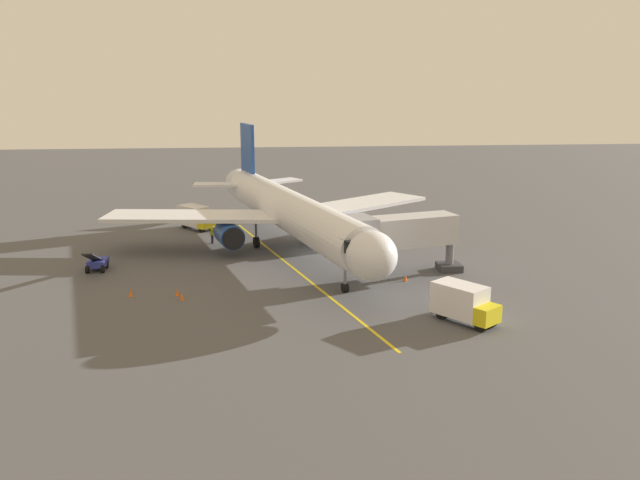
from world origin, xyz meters
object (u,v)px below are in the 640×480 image
ground_crew_wing_walker (212,235)px  belt_loader_near_nose (97,262)px  safety_cone_nose_right (177,292)px  safety_cone_nose_left (131,293)px  safety_cone_wing_port (405,278)px  safety_cone_wing_starboard (182,296)px  box_truck_starboard_side (196,217)px  airplane (289,211)px  jet_bridge (393,234)px  box_truck_portside (464,303)px  ground_crew_marshaller (470,294)px

ground_crew_wing_walker → belt_loader_near_nose: size_ratio=0.37×
safety_cone_nose_right → safety_cone_nose_left: bearing=-2.5°
belt_loader_near_nose → safety_cone_wing_port: 26.86m
safety_cone_nose_left → safety_cone_wing_port: (-22.00, -2.03, 0.00)m
ground_crew_wing_walker → belt_loader_near_nose: belt_loader_near_nose is taller
safety_cone_wing_starboard → ground_crew_wing_walker: bearing=-93.7°
box_truck_starboard_side → airplane: bearing=131.3°
jet_bridge → ground_crew_wing_walker: size_ratio=6.70×
airplane → safety_cone_wing_starboard: size_ratio=72.18×
safety_cone_nose_left → safety_cone_wing_starboard: (-4.04, 1.21, 0.00)m
belt_loader_near_nose → safety_cone_wing_port: (-26.23, 5.79, -0.44)m
jet_bridge → ground_crew_wing_walker: (15.88, -13.68, -2.88)m
jet_bridge → box_truck_starboard_side: size_ratio=2.40×
ground_crew_wing_walker → safety_cone_nose_right: bearing=84.4°
ground_crew_wing_walker → box_truck_starboard_side: box_truck_starboard_side is taller
safety_cone_wing_starboard → box_truck_portside: bearing=161.1°
ground_crew_marshaller → box_truck_portside: (1.49, 3.32, 0.50)m
box_truck_portside → airplane: bearing=-62.4°
box_truck_portside → safety_cone_nose_left: bearing=-18.5°
ground_crew_wing_walker → safety_cone_wing_port: bearing=138.3°
safety_cone_nose_right → safety_cone_wing_port: (-18.45, -2.19, 0.00)m
ground_crew_wing_walker → safety_cone_wing_starboard: ground_crew_wing_walker is taller
airplane → belt_loader_near_nose: 18.17m
ground_crew_marshaller → box_truck_starboard_side: size_ratio=0.36×
ground_crew_marshaller → ground_crew_wing_walker: bearing=-47.2°
jet_bridge → safety_cone_nose_left: size_ratio=20.82×
box_truck_starboard_side → ground_crew_wing_walker: bearing=107.1°
airplane → box_truck_starboard_side: bearing=-48.7°
belt_loader_near_nose → safety_cone_nose_right: 11.16m
belt_loader_near_nose → safety_cone_nose_left: size_ratio=8.33×
box_truck_starboard_side → box_truck_portside: bearing=122.9°
safety_cone_wing_starboard → box_truck_starboard_side: bearing=-87.7°
safety_cone_wing_port → box_truck_starboard_side: bearing=-49.3°
ground_crew_wing_walker → safety_cone_wing_port: ground_crew_wing_walker is taller
ground_crew_marshaller → box_truck_starboard_side: box_truck_starboard_side is taller
jet_bridge → box_truck_starboard_side: (18.05, -20.74, -2.38)m
belt_loader_near_nose → box_truck_portside: size_ratio=0.94×
ground_crew_wing_walker → airplane: bearing=151.3°
box_truck_starboard_side → safety_cone_wing_port: bearing=130.7°
jet_bridge → safety_cone_wing_starboard: bearing=14.8°
belt_loader_near_nose → box_truck_starboard_side: box_truck_starboard_side is taller
safety_cone_nose_right → ground_crew_marshaller: bearing=168.3°
safety_cone_nose_right → jet_bridge: bearing=-168.8°
box_truck_portside → safety_cone_nose_left: size_ratio=8.83×
ground_crew_marshaller → safety_cone_nose_right: ground_crew_marshaller is taller
jet_bridge → safety_cone_wing_port: size_ratio=20.82×
airplane → box_truck_portside: size_ratio=8.17×
belt_loader_near_nose → safety_cone_nose_left: belt_loader_near_nose is taller
ground_crew_marshaller → safety_cone_wing_starboard: size_ratio=3.11×
ground_crew_marshaller → ground_crew_wing_walker: same height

